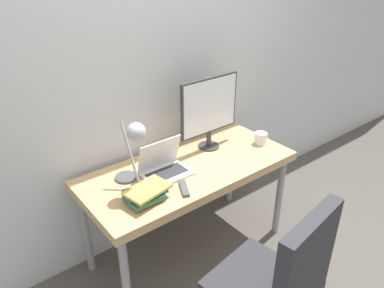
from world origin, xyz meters
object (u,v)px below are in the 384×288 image
Objects in this scene: desk_lamp at (134,142)px; book_stack at (145,194)px; laptop at (164,167)px; monitor at (209,109)px; office_chair at (278,283)px; mug at (261,138)px.

book_stack is (-0.03, -0.13, -0.27)m from desk_lamp.
desk_lamp is 0.30m from book_stack.
laptop is 0.30m from book_stack.
monitor is 0.51× the size of office_chair.
desk_lamp is (-0.69, -0.14, 0.01)m from monitor.
office_chair is (-0.45, -1.06, -0.47)m from monitor.
office_chair is at bearing -75.34° from desk_lamp.
desk_lamp reaches higher than office_chair.
office_chair is at bearing -89.04° from laptop.
office_chair is 7.91× the size of mug.
mug is (0.80, -0.10, -0.00)m from laptop.
monitor reaches higher than laptop.
laptop is 0.57× the size of monitor.
monitor reaches higher than mug.
laptop is 0.35m from desk_lamp.
laptop is 2.32× the size of mug.
desk_lamp is at bearing -168.35° from monitor.
monitor is at bearing 12.66° from laptop.
mug is (0.79, 0.86, 0.21)m from office_chair.
monitor is 1.87× the size of book_stack.
office_chair is at bearing -132.52° from mug.
mug is (1.03, -0.06, -0.27)m from desk_lamp.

